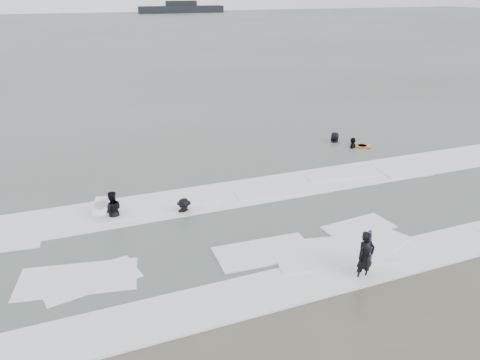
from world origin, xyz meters
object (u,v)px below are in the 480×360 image
object	(u,v)px
surfer_centre	(363,279)
vessel_horizon	(181,9)
surfer_breaker	(184,214)
surfer_right_near	(352,148)
surfer_right_far	(334,143)
surfer_wading	(113,217)

from	to	relation	value
surfer_centre	vessel_horizon	distance (m)	153.54
surfer_breaker	surfer_right_near	size ratio (longest dim) A/B	0.85
surfer_right_far	vessel_horizon	distance (m)	140.80
surfer_centre	surfer_right_near	world-z (taller)	surfer_right_near
surfer_wading	surfer_right_near	xyz separation A→B (m)	(13.15, 3.70, 0.00)
surfer_wading	surfer_breaker	distance (m)	2.69
surfer_breaker	surfer_wading	bearing A→B (deg)	149.94
surfer_centre	surfer_breaker	distance (m)	7.26
surfer_centre	surfer_right_far	world-z (taller)	surfer_right_far
surfer_centre	surfer_right_near	size ratio (longest dim) A/B	0.91
surfer_breaker	surfer_right_far	world-z (taller)	surfer_right_far
surfer_breaker	surfer_right_far	bearing A→B (deg)	13.71
surfer_wading	surfer_right_far	size ratio (longest dim) A/B	0.92
surfer_wading	surfer_breaker	size ratio (longest dim) A/B	1.08
surfer_centre	surfer_wading	bearing A→B (deg)	131.58
surfer_right_far	vessel_horizon	world-z (taller)	vessel_horizon
surfer_breaker	surfer_right_far	distance (m)	11.56
surfer_right_far	surfer_wading	bearing A→B (deg)	-13.15
surfer_breaker	surfer_right_far	xyz separation A→B (m)	(10.14, 5.54, 0.00)
surfer_breaker	surfer_right_near	distance (m)	11.44
surfer_wading	surfer_right_near	size ratio (longest dim) A/B	0.92
surfer_right_near	vessel_horizon	bearing A→B (deg)	-142.00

